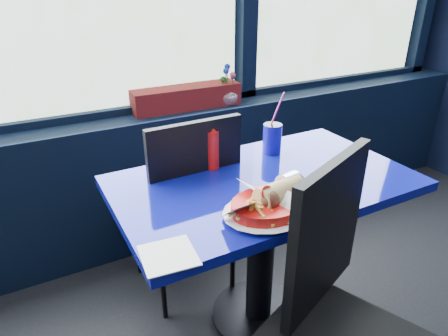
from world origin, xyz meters
TOP-DOWN VIEW (x-y plane):
  - window_sill at (0.00, 2.87)m, footprint 5.00×0.26m
  - near_table at (0.30, 2.00)m, footprint 1.20×0.70m
  - chair_near_front at (0.20, 1.45)m, footprint 0.60×0.60m
  - chair_near_back at (0.09, 2.32)m, footprint 0.45×0.45m
  - planter_box at (0.34, 2.89)m, footprint 0.63×0.18m
  - flower_vase at (0.59, 2.83)m, footprint 0.12×0.12m
  - food_basket at (0.17, 1.77)m, footprint 0.35×0.35m
  - ketchup_bottle at (0.16, 2.19)m, footprint 0.06×0.06m
  - soda_cup at (0.48, 2.21)m, footprint 0.09×0.09m
  - napkin at (-0.22, 1.72)m, footprint 0.17×0.17m

SIDE VIEW (x-z plane):
  - window_sill at x=0.00m, z-range 0.00..0.80m
  - chair_near_back at x=0.09m, z-range 0.07..1.04m
  - near_table at x=0.30m, z-range 0.19..0.94m
  - chair_near_front at x=0.20m, z-range 0.08..1.09m
  - napkin at x=-0.22m, z-range 0.75..0.75m
  - food_basket at x=0.17m, z-range 0.73..0.84m
  - soda_cup at x=0.48m, z-range 0.68..0.97m
  - ketchup_bottle at x=0.16m, z-range 0.74..0.96m
  - planter_box at x=0.34m, z-range 0.80..0.93m
  - flower_vase at x=0.59m, z-range 0.75..0.99m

